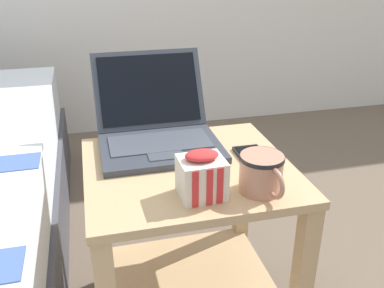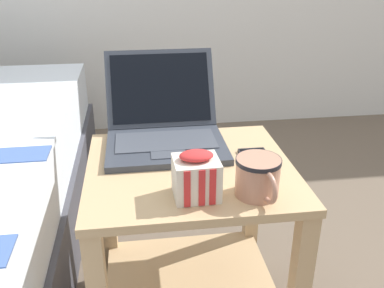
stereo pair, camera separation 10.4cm
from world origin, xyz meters
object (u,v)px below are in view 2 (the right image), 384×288
(laptop, at_px, (164,126))
(snack_bag, at_px, (196,176))
(cell_phone, at_px, (258,161))
(mug_front_left, at_px, (258,175))

(laptop, relative_size, snack_bag, 3.27)
(laptop, relative_size, cell_phone, 2.67)
(laptop, bearing_deg, snack_bag, -81.54)
(laptop, bearing_deg, cell_phone, -36.64)
(laptop, distance_m, snack_bag, 0.32)
(mug_front_left, bearing_deg, laptop, 119.43)
(cell_phone, bearing_deg, mug_front_left, -106.37)
(mug_front_left, height_order, cell_phone, mug_front_left)
(mug_front_left, height_order, snack_bag, snack_bag)
(laptop, relative_size, mug_front_left, 2.59)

